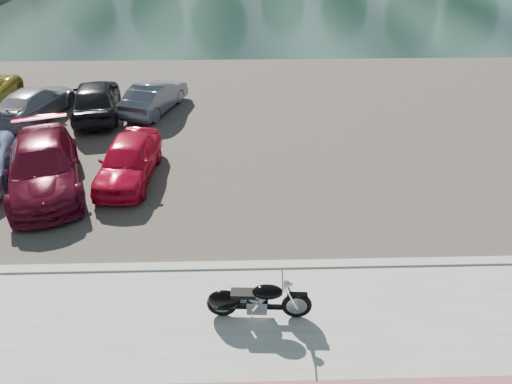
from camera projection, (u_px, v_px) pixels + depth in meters
ground at (236, 328)px, 11.01m from camera, size 200.00×200.00×0.00m
promenade at (236, 363)px, 10.13m from camera, size 60.00×6.00×0.10m
kerb at (237, 267)px, 12.68m from camera, size 60.00×0.30×0.14m
parking_lot at (238, 125)px, 20.38m from camera, size 60.00×18.00×0.04m
motorcycle at (249, 300)px, 10.95m from camera, size 2.33×0.75×1.05m
car_3 at (43, 167)px, 15.69m from camera, size 3.70×5.67×1.53m
car_4 at (128, 160)px, 16.25m from camera, size 1.86×4.11×1.37m
car_7 at (35, 103)px, 20.70m from camera, size 2.69×4.67×1.27m
car_8 at (96, 98)px, 20.77m from camera, size 2.54×4.77×1.54m
car_9 at (155, 96)px, 21.30m from camera, size 2.55×4.13×1.28m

